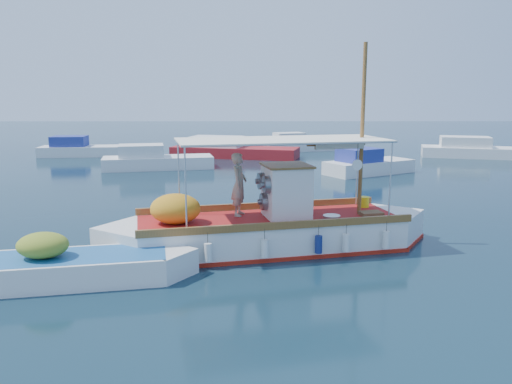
{
  "coord_description": "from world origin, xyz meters",
  "views": [
    {
      "loc": [
        -1.06,
        -15.38,
        4.69
      ],
      "look_at": [
        -0.99,
        0.0,
        1.73
      ],
      "focal_mm": 35.0,
      "sensor_mm": 36.0,
      "label": 1
    }
  ],
  "objects": [
    {
      "name": "bg_boat_far_n",
      "position": [
        2.7,
        27.79,
        0.49
      ],
      "size": [
        6.49,
        3.82,
        1.8
      ],
      "rotation": [
        0.0,
        0.0,
        0.32
      ],
      "color": "silver",
      "rests_on": "ground"
    },
    {
      "name": "dinghy",
      "position": [
        -5.67,
        -3.17,
        0.32
      ],
      "size": [
        6.13,
        2.58,
        1.52
      ],
      "rotation": [
        0.0,
        0.0,
        0.19
      ],
      "color": "white",
      "rests_on": "ground"
    },
    {
      "name": "bg_boat_e",
      "position": [
        16.42,
        23.02,
        0.49
      ],
      "size": [
        9.39,
        4.93,
        1.8
      ],
      "rotation": [
        0.0,
        0.0,
        -0.27
      ],
      "color": "silver",
      "rests_on": "ground"
    },
    {
      "name": "bg_boat_far_w",
      "position": [
        -14.83,
        24.06,
        0.49
      ],
      "size": [
        6.67,
        2.9,
        1.8
      ],
      "rotation": [
        0.0,
        0.0,
        0.09
      ],
      "color": "silver",
      "rests_on": "ground"
    },
    {
      "name": "bg_boat_n",
      "position": [
        -2.83,
        23.37,
        0.49
      ],
      "size": [
        10.18,
        5.16,
        1.8
      ],
      "rotation": [
        0.0,
        0.0,
        -0.25
      ],
      "color": "maroon",
      "rests_on": "ground"
    },
    {
      "name": "bg_boat_nw",
      "position": [
        -7.54,
        17.06,
        0.49
      ],
      "size": [
        7.39,
        3.82,
        1.8
      ],
      "rotation": [
        0.0,
        0.0,
        0.21
      ],
      "color": "silver",
      "rests_on": "ground"
    },
    {
      "name": "ground",
      "position": [
        0.0,
        0.0,
        0.0
      ],
      "size": [
        160.0,
        160.0,
        0.0
      ],
      "primitive_type": "plane",
      "color": "black",
      "rests_on": "ground"
    },
    {
      "name": "bg_boat_ne",
      "position": [
        5.89,
        14.87,
        0.49
      ],
      "size": [
        6.0,
        4.77,
        1.8
      ],
      "rotation": [
        0.0,
        0.0,
        0.53
      ],
      "color": "silver",
      "rests_on": "ground"
    },
    {
      "name": "fishing_caique",
      "position": [
        -0.63,
        -0.34,
        0.58
      ],
      "size": [
        10.42,
        4.55,
        6.52
      ],
      "rotation": [
        0.0,
        0.0,
        0.23
      ],
      "color": "white",
      "rests_on": "ground"
    }
  ]
}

